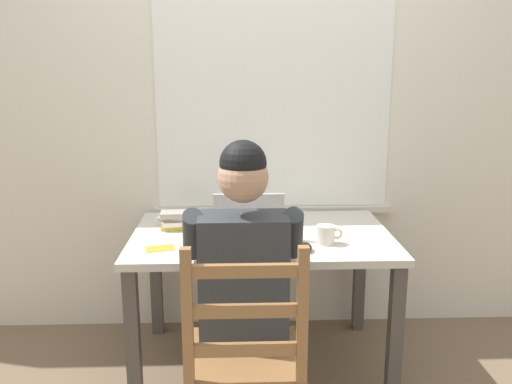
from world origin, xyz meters
TOP-DOWN VIEW (x-y plane):
  - ground_plane at (0.00, 0.00)m, footprint 8.00×8.00m
  - back_wall at (0.00, 0.49)m, footprint 6.00×0.08m
  - desk at (0.00, 0.00)m, footprint 1.26×0.82m
  - seated_person at (-0.10, -0.48)m, footprint 0.50×0.60m
  - wooden_chair at (-0.10, -0.76)m, footprint 0.42×0.42m
  - laptop at (-0.06, -0.17)m, footprint 0.33×0.30m
  - computer_mouse at (0.18, -0.27)m, footprint 0.06×0.10m
  - coffee_mug_white at (0.29, -0.17)m, footprint 0.12×0.08m
  - coffee_mug_dark at (-0.13, 0.26)m, footprint 0.13×0.09m
  - book_stack_main at (-0.41, 0.10)m, footprint 0.21×0.15m
  - paper_pile_near_laptop at (-0.28, 0.05)m, footprint 0.22×0.18m
  - landscape_photo_print at (-0.47, -0.21)m, footprint 0.15×0.12m

SIDE VIEW (x-z plane):
  - ground_plane at x=0.00m, z-range 0.00..0.00m
  - wooden_chair at x=-0.10m, z-range -0.01..0.93m
  - desk at x=0.00m, z-range 0.26..0.96m
  - seated_person at x=-0.10m, z-range 0.06..1.30m
  - landscape_photo_print at x=-0.47m, z-range 0.70..0.70m
  - paper_pile_near_laptop at x=-0.28m, z-range 0.70..0.71m
  - computer_mouse at x=0.18m, z-range 0.70..0.74m
  - coffee_mug_white at x=0.29m, z-range 0.70..0.79m
  - book_stack_main at x=-0.41m, z-range 0.70..0.79m
  - coffee_mug_dark at x=-0.13m, z-range 0.70..0.80m
  - laptop at x=-0.06m, z-range 0.64..0.87m
  - back_wall at x=0.00m, z-range 0.00..2.60m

